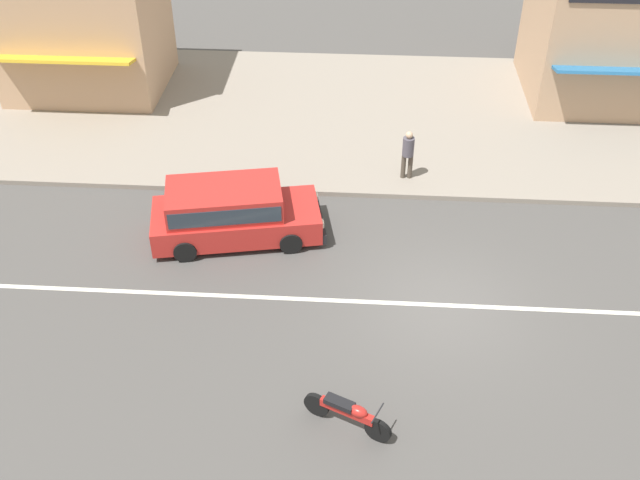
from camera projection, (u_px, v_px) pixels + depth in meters
name	position (u px, v px, depth m)	size (l,w,h in m)	color
ground_plane	(443.00, 305.00, 18.10)	(160.00, 160.00, 0.00)	#4C4947
lane_centre_stripe	(443.00, 305.00, 18.10)	(50.40, 0.14, 0.01)	silver
kerb_strip	(424.00, 117.00, 25.66)	(68.00, 10.00, 0.15)	gray
minivan_red_1	(231.00, 210.00, 19.83)	(4.81, 2.70, 1.56)	red
motorcycle_0	(348.00, 413.00, 14.92)	(1.80, 0.98, 0.80)	black
pedestrian_by_shop	(408.00, 151.00, 21.91)	(0.34, 0.34, 1.54)	#4C4238
shopfront_corner_warung	(81.00, 13.00, 25.87)	(5.40, 5.07, 5.41)	tan
shopfront_mid_block	(603.00, 26.00, 25.61)	(4.77, 5.71, 4.84)	tan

